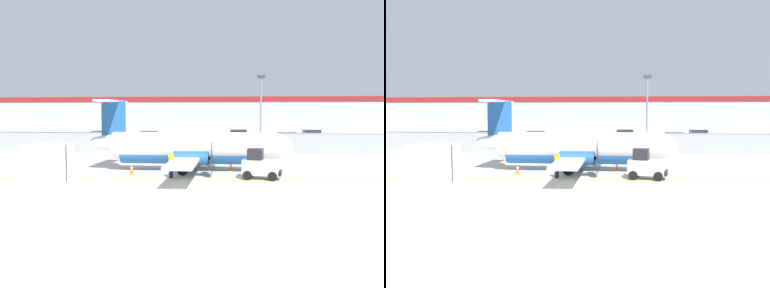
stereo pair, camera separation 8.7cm
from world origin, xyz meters
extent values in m
plane|color=#BCB7AD|center=(0.00, 0.00, 0.00)|extent=(140.00, 140.00, 0.00)
cube|color=yellow|center=(0.00, 2.00, 0.00)|extent=(84.00, 0.20, 0.01)
cube|color=gray|center=(0.00, 18.00, 1.00)|extent=(98.00, 0.04, 2.00)
cylinder|color=slate|center=(0.00, 18.00, 2.05)|extent=(98.00, 0.10, 0.10)
cube|color=#38383A|center=(0.00, 29.50, 0.06)|extent=(98.00, 17.00, 0.12)
cube|color=#A8B2BC|center=(0.00, 48.00, 3.25)|extent=(91.00, 8.00, 6.50)
cube|color=maroon|center=(0.00, 44.00, 6.10)|extent=(91.00, 0.20, 0.80)
cylinder|color=white|center=(-0.45, 5.84, 1.75)|extent=(10.91, 1.93, 1.90)
ellipsoid|color=white|center=(5.28, 5.86, 1.75)|extent=(2.52, 1.81, 1.80)
ellipsoid|color=white|center=(-6.18, 5.82, 1.95)|extent=(3.08, 1.05, 1.05)
cylinder|color=#1E5193|center=(-0.45, 5.84, 1.23)|extent=(9.79, 1.51, 1.48)
cube|color=white|center=(-0.35, 5.84, 1.18)|extent=(1.65, 16.00, 0.18)
cylinder|color=#1E5193|center=(-0.15, 8.44, 1.18)|extent=(2.20, 0.91, 0.90)
cone|color=black|center=(1.00, 8.45, 1.18)|extent=(0.45, 0.44, 0.44)
cylinder|color=#262626|center=(1.15, 8.45, 1.18)|extent=(0.05, 2.10, 2.10)
cylinder|color=#1E5193|center=(-0.14, 3.24, 1.18)|extent=(2.20, 0.91, 0.90)
cone|color=black|center=(1.01, 3.25, 1.18)|extent=(0.45, 0.44, 0.44)
cylinder|color=#262626|center=(1.16, 3.25, 1.18)|extent=(0.05, 2.10, 2.10)
cube|color=#1E5193|center=(-5.90, 5.82, 3.30)|extent=(1.70, 0.19, 3.10)
cube|color=white|center=(-6.04, 5.82, 4.85)|extent=(1.11, 4.80, 0.14)
cylinder|color=#59595B|center=(3.40, 5.85, 0.79)|extent=(0.14, 0.14, 0.97)
cylinder|color=black|center=(3.40, 5.85, 0.30)|extent=(0.60, 0.22, 0.60)
cylinder|color=#59595B|center=(-0.75, 8.05, 0.83)|extent=(0.14, 0.14, 0.90)
cylinder|color=black|center=(-0.75, 8.05, 0.38)|extent=(0.76, 0.22, 0.76)
cylinder|color=#59595B|center=(-0.74, 3.63, 0.83)|extent=(0.14, 0.14, 0.90)
cylinder|color=black|center=(-0.74, 3.63, 0.38)|extent=(0.76, 0.22, 0.76)
cube|color=silver|center=(4.21, 2.58, 0.73)|extent=(2.37, 1.49, 0.90)
cube|color=black|center=(3.87, 2.64, 1.53)|extent=(1.07, 1.15, 0.70)
cube|color=black|center=(5.34, 2.36, 0.43)|extent=(0.36, 1.11, 0.30)
cylinder|color=black|center=(5.06, 3.02, 0.28)|extent=(0.58, 0.28, 0.56)
cylinder|color=black|center=(4.84, 1.85, 0.28)|extent=(0.58, 0.28, 0.56)
cylinder|color=black|center=(3.59, 3.31, 0.28)|extent=(0.58, 0.28, 0.56)
cylinder|color=black|center=(3.36, 2.13, 0.28)|extent=(0.58, 0.28, 0.56)
cylinder|color=#191E4C|center=(-1.30, 2.58, 0.42)|extent=(0.19, 0.19, 0.85)
cylinder|color=#191E4C|center=(-1.35, 2.39, 0.42)|extent=(0.19, 0.19, 0.85)
cylinder|color=yellow|center=(-1.32, 2.49, 1.15)|extent=(0.41, 0.41, 0.60)
cylinder|color=yellow|center=(-1.27, 2.70, 1.18)|extent=(0.12, 0.12, 0.55)
cylinder|color=yellow|center=(-1.38, 2.27, 1.18)|extent=(0.12, 0.12, 0.55)
sphere|color=tan|center=(-1.32, 2.49, 1.59)|extent=(0.22, 0.22, 0.22)
cube|color=silver|center=(-8.37, 0.48, 1.10)|extent=(2.68, 2.34, 2.20)
cube|color=#333338|center=(-8.37, 0.48, 1.10)|extent=(2.42, 0.45, 2.20)
cube|color=orange|center=(5.07, 7.10, 0.02)|extent=(0.36, 0.36, 0.04)
cone|color=orange|center=(5.07, 7.10, 0.34)|extent=(0.28, 0.28, 0.60)
cylinder|color=white|center=(5.07, 7.10, 0.42)|extent=(0.17, 0.17, 0.08)
cube|color=orange|center=(2.35, 6.02, 0.02)|extent=(0.36, 0.36, 0.04)
cone|color=orange|center=(2.35, 6.02, 0.34)|extent=(0.28, 0.28, 0.60)
cylinder|color=white|center=(2.35, 6.02, 0.42)|extent=(0.17, 0.17, 0.08)
cube|color=orange|center=(-4.15, 3.83, 0.02)|extent=(0.36, 0.36, 0.04)
cone|color=orange|center=(-4.15, 3.83, 0.34)|extent=(0.28, 0.28, 0.60)
cylinder|color=white|center=(-4.15, 3.83, 0.42)|extent=(0.17, 0.17, 0.08)
cube|color=gray|center=(-14.36, 29.32, 0.74)|extent=(4.37, 2.19, 0.80)
cube|color=#262D38|center=(-14.21, 29.30, 1.42)|extent=(2.37, 1.81, 0.56)
cylinder|color=black|center=(-15.86, 28.59, 0.42)|extent=(0.62, 0.27, 0.60)
cylinder|color=black|center=(-15.64, 30.38, 0.42)|extent=(0.62, 0.27, 0.60)
cylinder|color=black|center=(-13.08, 28.26, 0.42)|extent=(0.62, 0.27, 0.60)
cylinder|color=black|center=(-12.86, 30.04, 0.42)|extent=(0.62, 0.27, 0.60)
cube|color=red|center=(-8.04, 29.83, 0.74)|extent=(4.30, 1.96, 0.80)
cube|color=#262D38|center=(-8.19, 29.82, 1.42)|extent=(2.29, 1.69, 0.56)
cylinder|color=black|center=(-6.70, 30.81, 0.42)|extent=(0.61, 0.24, 0.60)
cylinder|color=black|center=(-6.58, 29.02, 0.42)|extent=(0.61, 0.24, 0.60)
cylinder|color=black|center=(-9.49, 30.64, 0.42)|extent=(0.61, 0.24, 0.60)
cylinder|color=black|center=(-9.38, 28.84, 0.42)|extent=(0.61, 0.24, 0.60)
cube|color=silver|center=(-3.98, 23.27, 0.74)|extent=(4.37, 2.18, 0.80)
cube|color=#262D38|center=(-4.13, 23.25, 1.42)|extent=(2.37, 1.81, 0.56)
cylinder|color=black|center=(-2.70, 24.32, 0.42)|extent=(0.62, 0.27, 0.60)
cylinder|color=black|center=(-2.49, 22.54, 0.42)|extent=(0.62, 0.27, 0.60)
cylinder|color=black|center=(-5.48, 23.99, 0.42)|extent=(0.62, 0.27, 0.60)
cylinder|color=black|center=(-5.27, 22.21, 0.42)|extent=(0.62, 0.27, 0.60)
cube|color=#B28C19|center=(2.94, 35.17, 0.74)|extent=(4.33, 2.06, 0.80)
cube|color=#262D38|center=(3.09, 35.19, 1.42)|extent=(2.33, 1.75, 0.56)
cylinder|color=black|center=(1.62, 34.15, 0.42)|extent=(0.62, 0.25, 0.60)
cylinder|color=black|center=(1.46, 35.95, 0.42)|extent=(0.62, 0.25, 0.60)
cylinder|color=black|center=(4.41, 34.40, 0.42)|extent=(0.62, 0.25, 0.60)
cylinder|color=black|center=(4.25, 36.19, 0.42)|extent=(0.62, 0.25, 0.60)
cube|color=slate|center=(8.67, 27.96, 0.74)|extent=(4.23, 1.76, 0.80)
cube|color=#262D38|center=(8.82, 27.96, 1.42)|extent=(2.22, 1.59, 0.56)
cylinder|color=black|center=(7.26, 27.08, 0.42)|extent=(0.60, 0.21, 0.60)
cylinder|color=black|center=(7.29, 28.88, 0.42)|extent=(0.60, 0.21, 0.60)
cylinder|color=black|center=(10.06, 27.04, 0.42)|extent=(0.60, 0.21, 0.60)
cylinder|color=black|center=(10.09, 28.84, 0.42)|extent=(0.60, 0.21, 0.60)
cube|color=#B28C19|center=(13.12, 35.29, 0.74)|extent=(4.31, 2.00, 0.80)
cube|color=#262D38|center=(12.97, 35.28, 1.42)|extent=(2.31, 1.71, 0.56)
cylinder|color=black|center=(14.45, 36.28, 0.42)|extent=(0.61, 0.24, 0.60)
cylinder|color=black|center=(14.58, 34.49, 0.42)|extent=(0.61, 0.24, 0.60)
cylinder|color=black|center=(11.66, 36.08, 0.42)|extent=(0.61, 0.24, 0.60)
cylinder|color=black|center=(11.79, 34.29, 0.42)|extent=(0.61, 0.24, 0.60)
cylinder|color=slate|center=(4.86, 14.15, 3.50)|extent=(0.16, 0.16, 7.00)
cube|color=#333333|center=(4.86, 14.15, 7.15)|extent=(0.70, 0.30, 0.24)
camera|label=1|loc=(2.57, -23.60, 4.11)|focal=40.00mm
camera|label=2|loc=(2.66, -23.59, 4.11)|focal=40.00mm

